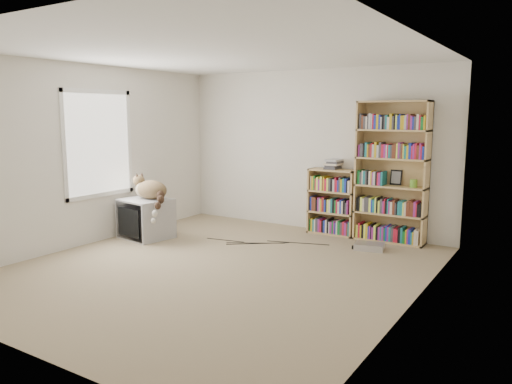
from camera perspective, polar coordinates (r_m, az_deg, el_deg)
The scene contains 17 objects.
floor at distance 6.01m, azimuth -4.29°, elevation -8.71°, with size 4.50×5.00×0.01m, color tan.
wall_back at distance 7.90m, azimuth 6.49°, elevation 4.72°, with size 4.50×0.02×2.50m, color silver.
wall_front at distance 4.06m, azimuth -26.01°, elevation -0.04°, with size 4.50×0.02×2.50m, color silver.
wall_left at distance 7.33m, azimuth -18.73°, elevation 3.99°, with size 0.02×5.00×2.50m, color silver.
wall_right at distance 4.78m, azimuth 17.77°, elevation 1.66°, with size 0.02×5.00×2.50m, color silver.
ceiling at distance 5.77m, azimuth -4.59°, elevation 15.66°, with size 4.50×5.00×0.02m, color white.
window at distance 7.44m, azimuth -17.54°, elevation 5.27°, with size 0.02×1.22×1.52m, color white.
crt_tv at distance 7.56m, azimuth -12.40°, elevation -2.98°, with size 0.76×0.70×0.58m.
cat at distance 7.42m, azimuth -11.80°, elevation -0.08°, with size 0.74×0.55×0.61m.
bookcase_tall at distance 7.32m, azimuth 15.26°, elevation 1.74°, with size 1.00×0.30×2.00m.
bookcase_short at distance 7.69m, azimuth 8.77°, elevation -1.34°, with size 0.72×0.30×0.99m.
book_stack at distance 7.63m, azimuth 8.89°, elevation 3.17°, with size 0.21×0.28×0.15m, color red.
green_mug at distance 7.23m, azimuth 17.60°, elevation 0.96°, with size 0.10×0.10×0.11m, color #6AAC31.
framed_print at distance 7.39m, azimuth 15.73°, elevation 1.62°, with size 0.16×0.01×0.22m, color black.
dvd_player at distance 6.96m, azimuth 12.83°, elevation -6.08°, with size 0.38×0.27×0.09m, color #BCBBC1.
wall_outlet at distance 8.09m, azimuth -12.94°, elevation -1.99°, with size 0.01×0.08×0.13m, color silver.
floor_cables at distance 7.20m, azimuth -0.24°, elevation -5.68°, with size 1.20×0.70×0.01m, color black, non-canonical shape.
Camera 1 is at (3.43, -4.60, 1.82)m, focal length 35.00 mm.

